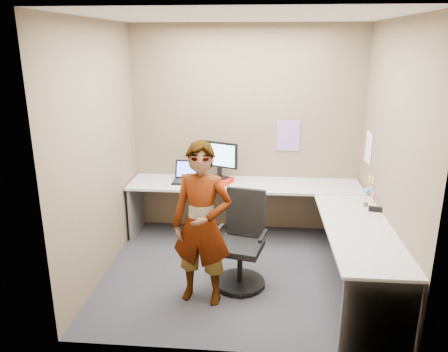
# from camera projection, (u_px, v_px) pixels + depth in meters

# --- Properties ---
(ground) EXTENTS (3.00, 3.00, 0.00)m
(ground) POSITION_uv_depth(u_px,v_px,m) (240.00, 273.00, 4.87)
(ground) COLOR #27262B
(ground) RESTS_ON ground
(wall_back) EXTENTS (3.00, 0.00, 3.00)m
(wall_back) POSITION_uv_depth(u_px,v_px,m) (246.00, 131.00, 5.71)
(wall_back) COLOR brown
(wall_back) RESTS_ON ground
(wall_right) EXTENTS (0.00, 2.70, 2.70)m
(wall_right) POSITION_uv_depth(u_px,v_px,m) (391.00, 159.00, 4.35)
(wall_right) COLOR brown
(wall_right) RESTS_ON ground
(wall_left) EXTENTS (0.00, 2.70, 2.70)m
(wall_left) POSITION_uv_depth(u_px,v_px,m) (99.00, 153.00, 4.60)
(wall_left) COLOR brown
(wall_left) RESTS_ON ground
(ceiling) EXTENTS (3.00, 3.00, 0.00)m
(ceiling) POSITION_uv_depth(u_px,v_px,m) (243.00, 16.00, 4.08)
(ceiling) COLOR white
(ceiling) RESTS_ON wall_back
(desk) EXTENTS (2.98, 2.58, 0.73)m
(desk) POSITION_uv_depth(u_px,v_px,m) (280.00, 212.00, 5.03)
(desk) COLOR silver
(desk) RESTS_ON ground
(paper_ream) EXTENTS (0.37, 0.33, 0.06)m
(paper_ream) POSITION_uv_depth(u_px,v_px,m) (220.00, 180.00, 5.63)
(paper_ream) COLOR red
(paper_ream) RESTS_ON desk
(monitor) EXTENTS (0.47, 0.24, 0.47)m
(monitor) POSITION_uv_depth(u_px,v_px,m) (220.00, 157.00, 5.55)
(monitor) COLOR black
(monitor) RESTS_ON paper_ream
(laptop) EXTENTS (0.38, 0.32, 0.26)m
(laptop) POSITION_uv_depth(u_px,v_px,m) (188.00, 176.00, 5.66)
(laptop) COLOR black
(laptop) RESTS_ON desk
(trackball_mouse) EXTENTS (0.12, 0.08, 0.07)m
(trackball_mouse) POSITION_uv_depth(u_px,v_px,m) (210.00, 181.00, 5.62)
(trackball_mouse) COLOR #B7B7BC
(trackball_mouse) RESTS_ON desk
(origami) EXTENTS (0.10, 0.10, 0.06)m
(origami) POSITION_uv_depth(u_px,v_px,m) (212.00, 186.00, 5.40)
(origami) COLOR white
(origami) RESTS_ON desk
(stapler) EXTENTS (0.16, 0.08, 0.05)m
(stapler) POSITION_uv_depth(u_px,v_px,m) (376.00, 209.00, 4.66)
(stapler) COLOR black
(stapler) RESTS_ON desk
(flower) EXTENTS (0.07, 0.07, 0.22)m
(flower) POSITION_uv_depth(u_px,v_px,m) (367.00, 194.00, 4.78)
(flower) COLOR brown
(flower) RESTS_ON desk
(calendar_purple) EXTENTS (0.30, 0.01, 0.40)m
(calendar_purple) POSITION_uv_depth(u_px,v_px,m) (288.00, 136.00, 5.67)
(calendar_purple) COLOR #846BB7
(calendar_purple) RESTS_ON wall_back
(calendar_white) EXTENTS (0.01, 0.28, 0.38)m
(calendar_white) POSITION_uv_depth(u_px,v_px,m) (369.00, 148.00, 5.24)
(calendar_white) COLOR white
(calendar_white) RESTS_ON wall_right
(sticky_note_a) EXTENTS (0.01, 0.07, 0.07)m
(sticky_note_a) POSITION_uv_depth(u_px,v_px,m) (373.00, 180.00, 4.99)
(sticky_note_a) COLOR #F2E059
(sticky_note_a) RESTS_ON wall_right
(sticky_note_b) EXTENTS (0.01, 0.07, 0.07)m
(sticky_note_b) POSITION_uv_depth(u_px,v_px,m) (371.00, 190.00, 5.08)
(sticky_note_b) COLOR pink
(sticky_note_b) RESTS_ON wall_right
(sticky_note_c) EXTENTS (0.01, 0.07, 0.07)m
(sticky_note_c) POSITION_uv_depth(u_px,v_px,m) (373.00, 195.00, 4.97)
(sticky_note_c) COLOR pink
(sticky_note_c) RESTS_ON wall_right
(sticky_note_d) EXTENTS (0.01, 0.07, 0.07)m
(sticky_note_d) POSITION_uv_depth(u_px,v_px,m) (370.00, 179.00, 5.15)
(sticky_note_d) COLOR #F2E059
(sticky_note_d) RESTS_ON wall_right
(office_chair) EXTENTS (0.56, 0.54, 1.00)m
(office_chair) POSITION_uv_depth(u_px,v_px,m) (242.00, 248.00, 4.56)
(office_chair) COLOR black
(office_chair) RESTS_ON ground
(person) EXTENTS (0.64, 0.48, 1.61)m
(person) POSITION_uv_depth(u_px,v_px,m) (202.00, 224.00, 4.16)
(person) COLOR #999399
(person) RESTS_ON ground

